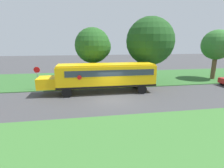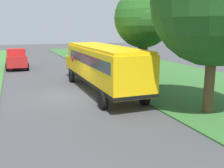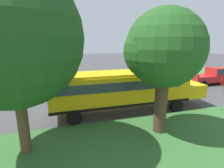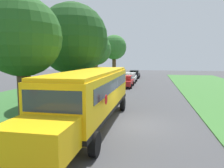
% 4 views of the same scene
% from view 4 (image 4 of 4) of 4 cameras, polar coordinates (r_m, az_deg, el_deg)
% --- Properties ---
extents(ground_plane, '(120.00, 120.00, 0.00)m').
position_cam_4_polar(ground_plane, '(13.04, 6.38, -10.56)').
color(ground_plane, '#424244').
extents(school_bus, '(2.85, 12.42, 3.16)m').
position_cam_4_polar(school_bus, '(12.54, -5.38, -2.22)').
color(school_bus, yellow).
rests_on(school_bus, ground).
extents(car_red_nearest, '(2.02, 4.40, 1.56)m').
position_cam_4_polar(car_red_nearest, '(29.68, 3.59, 0.91)').
color(car_red_nearest, '#B21E1E').
rests_on(car_red_nearest, ground).
extents(car_white_middle, '(2.02, 4.40, 1.56)m').
position_cam_4_polar(car_white_middle, '(35.53, 4.81, 1.85)').
color(car_white_middle, silver).
rests_on(car_white_middle, ground).
extents(car_black_furthest, '(2.02, 4.40, 1.56)m').
position_cam_4_polar(car_black_furthest, '(43.23, 5.90, 2.70)').
color(car_black_furthest, black).
rests_on(car_black_furthest, ground).
extents(oak_tree_beside_bus, '(4.36, 4.47, 7.22)m').
position_cam_4_polar(oak_tree_beside_bus, '(13.27, -21.94, 10.93)').
color(oak_tree_beside_bus, '#4C3826').
rests_on(oak_tree_beside_bus, ground).
extents(oak_tree_roadside_mid, '(6.19, 6.19, 8.66)m').
position_cam_4_polar(oak_tree_roadside_mid, '(19.75, -10.19, 11.25)').
color(oak_tree_roadside_mid, brown).
rests_on(oak_tree_roadside_mid, ground).
extents(oak_tree_far_end, '(4.27, 4.27, 7.21)m').
position_cam_4_polar(oak_tree_far_end, '(29.85, -4.15, 8.94)').
color(oak_tree_far_end, brown).
rests_on(oak_tree_far_end, ground).
extents(oak_tree_across_road, '(4.12, 4.12, 7.79)m').
position_cam_4_polar(oak_tree_across_road, '(37.26, 0.52, 9.61)').
color(oak_tree_across_road, brown).
rests_on(oak_tree_across_road, ground).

